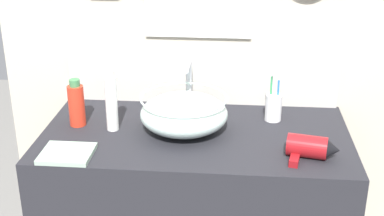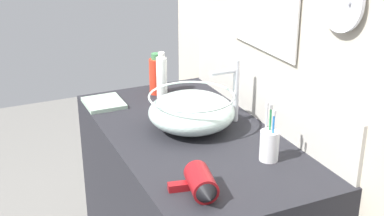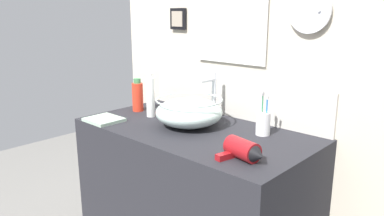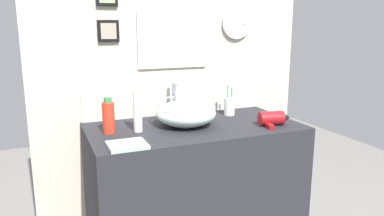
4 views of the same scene
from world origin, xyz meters
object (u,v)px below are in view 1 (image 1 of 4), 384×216
hair_drier (311,148)px  toothbrush_cup (273,107)px  shampoo_bottle (76,104)px  spray_bottle (112,102)px  hand_towel (67,154)px  glass_bowl_sink (184,113)px  faucet (188,79)px

hair_drier → toothbrush_cup: size_ratio=0.89×
shampoo_bottle → spray_bottle: bearing=-10.4°
spray_bottle → hand_towel: (-0.11, -0.23, -0.10)m
toothbrush_cup → glass_bowl_sink: bearing=-158.8°
faucet → shampoo_bottle: 0.45m
shampoo_bottle → hand_towel: size_ratio=1.06×
faucet → glass_bowl_sink: bearing=-90.0°
glass_bowl_sink → faucet: faucet is taller
spray_bottle → hand_towel: 0.27m
hand_towel → shampoo_bottle: bearing=97.9°
toothbrush_cup → spray_bottle: bearing=-167.0°
hair_drier → spray_bottle: bearing=167.1°
shampoo_bottle → hand_towel: bearing=-82.1°
faucet → hand_towel: 0.58m
faucet → spray_bottle: bearing=-145.6°
faucet → hand_towel: size_ratio=1.43×
shampoo_bottle → hair_drier: bearing=-12.5°
glass_bowl_sink → hand_towel: glass_bowl_sink is taller
glass_bowl_sink → shampoo_bottle: shampoo_bottle is taller
toothbrush_cup → shampoo_bottle: bearing=-171.4°
glass_bowl_sink → faucet: size_ratio=1.31×
hair_drier → shampoo_bottle: 0.89m
hair_drier → shampoo_bottle: bearing=167.5°
hand_towel → faucet: bearing=47.4°
spray_bottle → hair_drier: bearing=-12.9°
hand_towel → toothbrush_cup: bearing=27.1°
glass_bowl_sink → spray_bottle: spray_bottle is taller
hair_drier → hand_towel: size_ratio=1.07×
glass_bowl_sink → hair_drier: size_ratio=1.76×
toothbrush_cup → shampoo_bottle: (-0.76, -0.12, 0.03)m
hair_drier → hand_towel: (-0.84, -0.06, -0.03)m
faucet → spray_bottle: (-0.27, -0.19, -0.04)m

